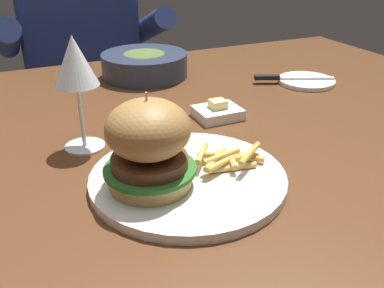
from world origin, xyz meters
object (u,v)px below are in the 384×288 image
object	(u,v)px
butter_dish	(218,112)
bread_plate	(306,81)
burger_sandwich	(149,144)
wine_glass	(75,66)
soup_bowl	(145,64)
diner_person	(85,91)
table_knife	(286,78)
main_plate	(188,178)

from	to	relation	value
butter_dish	bread_plate	bearing A→B (deg)	19.13
burger_sandwich	wine_glass	xyz separation A→B (m)	(-0.05, 0.18, 0.07)
soup_bowl	diner_person	distance (m)	0.52
table_knife	soup_bowl	bearing A→B (deg)	146.43
table_knife	diner_person	xyz separation A→B (m)	(-0.36, 0.66, -0.19)
table_knife	soup_bowl	world-z (taller)	soup_bowl
bread_plate	soup_bowl	xyz separation A→B (m)	(-0.33, 0.21, 0.03)
burger_sandwich	soup_bowl	world-z (taller)	burger_sandwich
butter_dish	soup_bowl	bearing A→B (deg)	97.62
wine_glass	butter_dish	world-z (taller)	wine_glass
bread_plate	butter_dish	size ratio (longest dim) A/B	1.57
bread_plate	diner_person	distance (m)	0.81
burger_sandwich	bread_plate	world-z (taller)	burger_sandwich
burger_sandwich	wine_glass	size ratio (longest dim) A/B	0.71
main_plate	diner_person	xyz separation A→B (m)	(0.04, 0.97, -0.18)
main_plate	wine_glass	size ratio (longest dim) A/B	1.50
table_knife	butter_dish	bearing A→B (deg)	-154.00
soup_bowl	table_knife	bearing A→B (deg)	-33.57
soup_bowl	diner_person	size ratio (longest dim) A/B	0.18
table_knife	diner_person	size ratio (longest dim) A/B	0.15
wine_glass	diner_person	bearing A→B (deg)	79.58
burger_sandwich	diner_person	bearing A→B (deg)	84.54
main_plate	table_knife	xyz separation A→B (m)	(0.40, 0.32, 0.01)
diner_person	table_knife	bearing A→B (deg)	-61.20
wine_glass	table_knife	xyz separation A→B (m)	(0.51, 0.14, -0.13)
wine_glass	table_knife	world-z (taller)	wine_glass
main_plate	bread_plate	bearing A→B (deg)	33.97
butter_dish	diner_person	bearing A→B (deg)	98.37
wine_glass	bread_plate	bearing A→B (deg)	12.63
wine_glass	burger_sandwich	bearing A→B (deg)	-73.30
diner_person	bread_plate	bearing A→B (deg)	-59.02
wine_glass	soup_bowl	distance (m)	0.42
table_knife	soup_bowl	xyz separation A→B (m)	(-0.29, 0.19, 0.02)
table_knife	butter_dish	world-z (taller)	butter_dish
bread_plate	diner_person	xyz separation A→B (m)	(-0.41, 0.68, -0.18)
wine_glass	table_knife	size ratio (longest dim) A/B	1.03
main_plate	table_knife	distance (m)	0.51
soup_bowl	diner_person	xyz separation A→B (m)	(-0.07, 0.47, -0.21)
bread_plate	burger_sandwich	bearing A→B (deg)	-148.79
diner_person	wine_glass	bearing A→B (deg)	-100.42
soup_bowl	bread_plate	bearing A→B (deg)	-32.29
wine_glass	diner_person	size ratio (longest dim) A/B	0.16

